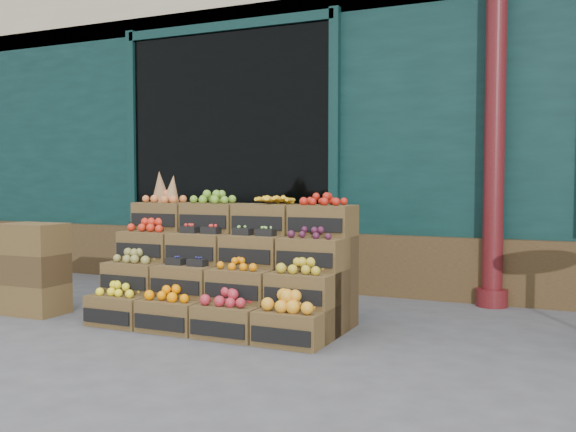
% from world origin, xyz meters
% --- Properties ---
extents(ground, '(60.00, 60.00, 0.00)m').
position_xyz_m(ground, '(0.00, 0.00, 0.00)').
color(ground, '#49494C').
rests_on(ground, ground).
extents(shop_facade, '(12.00, 6.24, 4.80)m').
position_xyz_m(shop_facade, '(0.00, 5.11, 2.40)').
color(shop_facade, black).
rests_on(shop_facade, ground).
extents(crate_display, '(1.94, 0.95, 1.21)m').
position_xyz_m(crate_display, '(-0.63, 0.47, 0.37)').
color(crate_display, '#503D1F').
rests_on(crate_display, ground).
extents(spare_crates, '(0.52, 0.37, 0.77)m').
position_xyz_m(spare_crates, '(-2.30, 0.10, 0.38)').
color(spare_crates, '#503D1F').
rests_on(spare_crates, ground).
extents(shopkeeper, '(0.73, 0.54, 1.84)m').
position_xyz_m(shopkeeper, '(-1.37, 2.78, 0.92)').
color(shopkeeper, '#1C642E').
rests_on(shopkeeper, ground).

